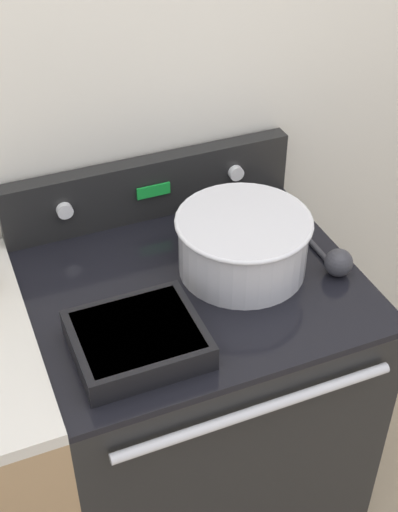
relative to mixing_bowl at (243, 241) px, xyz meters
The scene contains 6 objects.
kitchen_wall 0.46m from the mixing_bowl, 109.29° to the left, with size 8.00×0.05×2.50m.
stove_range 0.55m from the mixing_bowl, behind, with size 0.78×0.69×0.91m.
control_panel 0.33m from the mixing_bowl, 112.77° to the left, with size 0.78×0.07×0.17m.
mixing_bowl is the anchor object (origin of this frame).
casserole_dish 0.36m from the mixing_bowl, 152.61° to the right, with size 0.27×0.24×0.06m.
ladle 0.23m from the mixing_bowl, 23.17° to the right, with size 0.07×0.32×0.07m.
Camera 1 is at (-0.48, -0.87, 2.00)m, focal length 50.00 mm.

